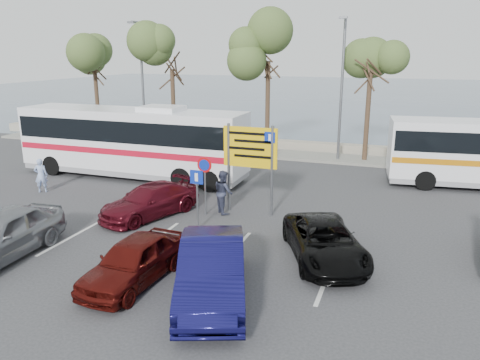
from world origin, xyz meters
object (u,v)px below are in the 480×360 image
(coach_bus_left, at_px, (132,144))
(suv_black, at_px, (324,241))
(car_silver_a, at_px, (1,235))
(car_red, at_px, (133,261))
(street_lamp_left, at_px, (142,78))
(street_lamp_right, at_px, (342,83))
(direction_sign, at_px, (250,154))
(car_blue, at_px, (212,269))
(car_maroon, at_px, (150,201))
(pedestrian_far, at_px, (223,192))
(pedestrian_near, at_px, (41,175))

(coach_bus_left, distance_m, suv_black, 13.01)
(car_silver_a, relative_size, car_red, 1.19)
(coach_bus_left, height_order, suv_black, coach_bus_left)
(car_silver_a, bearing_deg, street_lamp_left, 103.32)
(street_lamp_right, xyz_separation_m, car_silver_a, (-8.00, -17.02, -3.82))
(direction_sign, height_order, coach_bus_left, coach_bus_left)
(street_lamp_left, distance_m, car_blue, 21.28)
(car_blue, distance_m, car_maroon, 6.93)
(street_lamp_left, height_order, direction_sign, street_lamp_left)
(pedestrian_far, bearing_deg, suv_black, -166.61)
(street_lamp_right, bearing_deg, car_red, -100.65)
(street_lamp_left, relative_size, coach_bus_left, 0.67)
(car_blue, xyz_separation_m, car_red, (-2.40, 0.00, -0.14))
(car_silver_a, height_order, pedestrian_far, pedestrian_far)
(car_silver_a, distance_m, car_maroon, 5.55)
(car_silver_a, bearing_deg, pedestrian_near, 119.92)
(car_red, height_order, suv_black, car_red)
(coach_bus_left, relative_size, suv_black, 2.73)
(street_lamp_left, height_order, coach_bus_left, street_lamp_left)
(street_lamp_right, bearing_deg, suv_black, -83.34)
(pedestrian_far, bearing_deg, street_lamp_right, -58.95)
(car_red, relative_size, pedestrian_far, 2.18)
(car_silver_a, relative_size, suv_black, 1.04)
(street_lamp_left, relative_size, suv_black, 1.82)
(pedestrian_near, bearing_deg, car_red, 115.31)
(coach_bus_left, height_order, car_silver_a, coach_bus_left)
(car_blue, bearing_deg, pedestrian_far, 88.24)
(direction_sign, relative_size, car_maroon, 0.84)
(car_blue, relative_size, car_red, 1.25)
(car_blue, xyz_separation_m, pedestrian_far, (-2.20, 6.34, 0.09))
(car_maroon, xyz_separation_m, car_red, (2.40, -5.00, 0.03))
(street_lamp_left, distance_m, car_red, 20.03)
(car_blue, relative_size, pedestrian_far, 2.72)
(car_blue, height_order, pedestrian_far, pedestrian_far)
(direction_sign, distance_m, car_blue, 7.00)
(suv_black, bearing_deg, street_lamp_right, 72.32)
(car_blue, height_order, suv_black, car_blue)
(street_lamp_left, bearing_deg, car_maroon, -58.38)
(car_maroon, relative_size, pedestrian_near, 2.69)
(coach_bus_left, relative_size, pedestrian_far, 6.82)
(suv_black, bearing_deg, pedestrian_far, 122.30)
(coach_bus_left, xyz_separation_m, suv_black, (11.10, -6.69, -1.12))
(street_lamp_right, distance_m, car_silver_a, 19.19)
(car_silver_a, bearing_deg, coach_bus_left, 95.48)
(coach_bus_left, xyz_separation_m, pedestrian_far, (6.50, -3.66, -0.85))
(coach_bus_left, bearing_deg, pedestrian_near, -123.11)
(coach_bus_left, height_order, pedestrian_far, coach_bus_left)
(car_red, bearing_deg, street_lamp_left, 123.07)
(street_lamp_left, xyz_separation_m, coach_bus_left, (3.50, -7.02, -2.87))
(direction_sign, height_order, car_blue, direction_sign)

